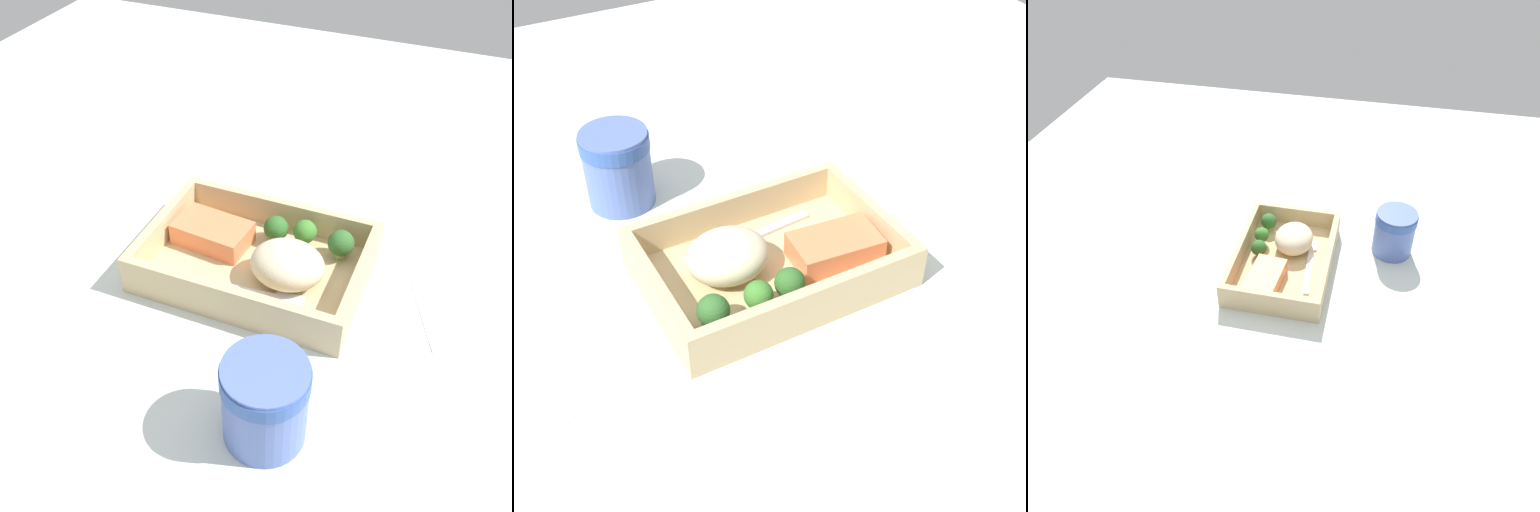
# 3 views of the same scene
# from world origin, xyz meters

# --- Properties ---
(ground_plane) EXTENTS (1.60, 1.60, 0.02)m
(ground_plane) POSITION_xyz_m (0.00, 0.00, -0.01)
(ground_plane) COLOR silver
(takeout_tray) EXTENTS (0.27, 0.19, 0.01)m
(takeout_tray) POSITION_xyz_m (0.00, 0.00, 0.01)
(takeout_tray) COLOR tan
(takeout_tray) RESTS_ON ground_plane
(tray_rim) EXTENTS (0.27, 0.19, 0.04)m
(tray_rim) POSITION_xyz_m (0.00, 0.00, 0.03)
(tray_rim) COLOR tan
(tray_rim) RESTS_ON takeout_tray
(salmon_fillet) EXTENTS (0.10, 0.07, 0.03)m
(salmon_fillet) POSITION_xyz_m (-0.07, 0.02, 0.03)
(salmon_fillet) COLOR #ED7C4D
(salmon_fillet) RESTS_ON takeout_tray
(mashed_potatoes) EXTENTS (0.09, 0.08, 0.05)m
(mashed_potatoes) POSITION_xyz_m (0.04, -0.01, 0.04)
(mashed_potatoes) COLOR beige
(mashed_potatoes) RESTS_ON takeout_tray
(broccoli_floret_1) EXTENTS (0.03, 0.03, 0.04)m
(broccoli_floret_1) POSITION_xyz_m (0.09, 0.05, 0.03)
(broccoli_floret_1) COLOR #7EA05B
(broccoli_floret_1) RESTS_ON takeout_tray
(broccoli_floret_2) EXTENTS (0.03, 0.03, 0.04)m
(broccoli_floret_2) POSITION_xyz_m (0.04, 0.06, 0.04)
(broccoli_floret_2) COLOR #82A260
(broccoli_floret_2) RESTS_ON takeout_tray
(broccoli_floret_3) EXTENTS (0.03, 0.03, 0.04)m
(broccoli_floret_3) POSITION_xyz_m (0.01, 0.05, 0.03)
(broccoli_floret_3) COLOR #7A9851
(broccoli_floret_3) RESTS_ON takeout_tray
(fork) EXTENTS (0.16, 0.03, 0.00)m
(fork) POSITION_xyz_m (0.01, -0.05, 0.01)
(fork) COLOR silver
(fork) RESTS_ON takeout_tray
(paper_cup) EXTENTS (0.08, 0.08, 0.10)m
(paper_cup) POSITION_xyz_m (0.09, -0.21, 0.05)
(paper_cup) COLOR #526AB3
(paper_cup) RESTS_ON ground_plane
(receipt_slip) EXTENTS (0.12, 0.14, 0.00)m
(receipt_slip) POSITION_xyz_m (0.25, 0.02, 0.00)
(receipt_slip) COLOR white
(receipt_slip) RESTS_ON ground_plane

